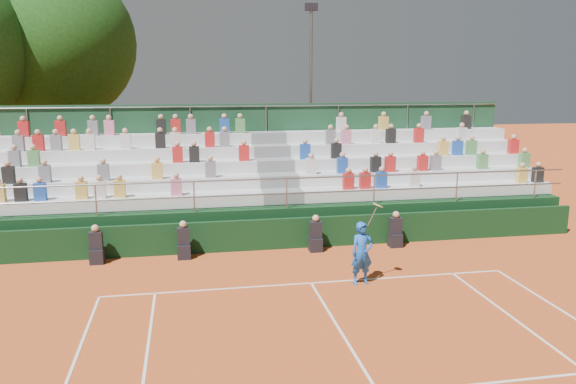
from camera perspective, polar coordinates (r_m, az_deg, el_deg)
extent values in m
plane|color=#C65121|center=(15.34, 2.36, -9.24)|extent=(90.00, 90.00, 0.00)
cube|color=white|center=(15.34, 2.36, -9.22)|extent=(11.00, 0.06, 0.01)
cube|color=white|center=(12.50, 5.66, -14.37)|extent=(0.06, 6.40, 0.01)
cube|color=black|center=(18.16, 0.17, -4.21)|extent=(20.00, 0.15, 1.00)
cube|color=black|center=(17.75, -18.83, -6.19)|extent=(0.40, 0.40, 0.44)
cube|color=black|center=(17.61, -18.94, -4.70)|extent=(0.38, 0.25, 0.55)
sphere|color=tan|center=(17.51, -19.02, -3.50)|extent=(0.22, 0.22, 0.22)
cube|color=black|center=(17.54, -10.51, -5.96)|extent=(0.40, 0.40, 0.44)
cube|color=black|center=(17.40, -10.57, -4.45)|extent=(0.38, 0.25, 0.55)
sphere|color=tan|center=(17.30, -10.62, -3.24)|extent=(0.22, 0.22, 0.22)
cube|color=black|center=(17.97, 2.80, -5.33)|extent=(0.40, 0.40, 0.44)
cube|color=black|center=(17.83, 2.82, -3.86)|extent=(0.38, 0.25, 0.55)
sphere|color=tan|center=(17.73, 2.83, -2.68)|extent=(0.22, 0.22, 0.22)
cube|color=black|center=(18.73, 10.81, -4.82)|extent=(0.40, 0.40, 0.44)
cube|color=black|center=(18.60, 10.87, -3.40)|extent=(0.38, 0.25, 0.55)
sphere|color=tan|center=(18.51, 10.92, -2.26)|extent=(0.22, 0.22, 0.22)
cube|color=black|center=(21.09, -1.36, -1.67)|extent=(20.00, 5.20, 1.20)
cube|color=silver|center=(19.17, -16.57, -1.05)|extent=(9.30, 0.85, 0.42)
cube|color=silver|center=(20.86, 14.05, 0.11)|extent=(9.30, 0.85, 0.42)
cube|color=slate|center=(19.30, -0.60, -0.46)|extent=(1.40, 0.85, 0.42)
cube|color=silver|center=(19.91, -16.39, 0.66)|extent=(9.30, 0.85, 0.42)
cube|color=silver|center=(21.54, 13.18, 1.65)|extent=(9.30, 0.85, 0.42)
cube|color=slate|center=(20.04, -1.01, 1.22)|extent=(1.40, 0.85, 0.42)
cube|color=silver|center=(20.67, -16.22, 2.25)|extent=(9.30, 0.85, 0.42)
cube|color=silver|center=(22.25, 12.37, 3.10)|extent=(9.30, 0.85, 0.42)
cube|color=slate|center=(20.80, -1.39, 2.78)|extent=(1.40, 0.85, 0.42)
cube|color=silver|center=(21.45, -16.06, 3.73)|extent=(9.30, 0.85, 0.42)
cube|color=silver|center=(22.97, 11.61, 4.45)|extent=(9.30, 0.85, 0.42)
cube|color=slate|center=(21.57, -1.75, 4.22)|extent=(1.40, 0.85, 0.42)
cube|color=silver|center=(22.24, -15.91, 5.10)|extent=(9.30, 0.85, 0.42)
cube|color=silver|center=(23.71, 10.89, 5.72)|extent=(9.30, 0.85, 0.42)
cube|color=slate|center=(22.35, -2.08, 5.57)|extent=(1.40, 0.85, 0.42)
cube|color=#184026|center=(22.98, -2.25, 3.50)|extent=(20.00, 0.12, 4.40)
cylinder|color=gray|center=(18.30, -0.14, 1.38)|extent=(20.00, 0.05, 0.05)
cylinder|color=gray|center=(22.68, -2.26, 8.73)|extent=(20.00, 0.05, 0.05)
cube|color=black|center=(19.50, -25.51, -0.03)|extent=(0.36, 0.24, 0.56)
cube|color=#1E4CB2|center=(19.35, -23.87, 0.03)|extent=(0.36, 0.24, 0.56)
cube|color=gold|center=(19.09, -20.24, 0.17)|extent=(0.36, 0.24, 0.56)
cube|color=silver|center=(19.00, -18.58, 0.23)|extent=(0.36, 0.24, 0.56)
cube|color=gold|center=(18.92, -16.71, 0.30)|extent=(0.36, 0.24, 0.56)
cube|color=pink|center=(18.80, -11.27, 0.50)|extent=(0.36, 0.24, 0.56)
cube|color=black|center=(20.38, -26.51, 1.55)|extent=(0.36, 0.24, 0.56)
cube|color=slate|center=(20.10, -23.46, 1.69)|extent=(0.36, 0.24, 0.56)
cube|color=slate|center=(19.75, -18.24, 1.91)|extent=(0.36, 0.24, 0.56)
cube|color=gold|center=(19.58, -13.14, 2.12)|extent=(0.36, 0.24, 0.56)
cube|color=slate|center=(19.57, -7.88, 2.31)|extent=(0.36, 0.24, 0.56)
cube|color=slate|center=(21.13, -26.01, 3.07)|extent=(0.36, 0.24, 0.56)
cube|color=#4C8C4C|center=(20.98, -24.41, 3.16)|extent=(0.36, 0.24, 0.56)
cube|color=red|center=(20.34, -11.15, 3.75)|extent=(0.36, 0.24, 0.56)
cube|color=black|center=(20.34, -9.51, 3.81)|extent=(0.36, 0.24, 0.56)
cube|color=red|center=(20.44, -4.50, 3.97)|extent=(0.36, 0.24, 0.56)
cube|color=slate|center=(21.91, -25.68, 4.48)|extent=(0.36, 0.24, 0.56)
cube|color=red|center=(21.75, -24.01, 4.58)|extent=(0.36, 0.24, 0.56)
cube|color=slate|center=(21.61, -22.48, 4.66)|extent=(0.36, 0.24, 0.56)
cube|color=gold|center=(21.49, -20.88, 4.75)|extent=(0.36, 0.24, 0.56)
cube|color=silver|center=(21.40, -19.51, 4.82)|extent=(0.36, 0.24, 0.56)
cube|color=silver|center=(21.24, -16.17, 4.98)|extent=(0.36, 0.24, 0.56)
cube|color=black|center=(21.15, -12.84, 5.12)|extent=(0.36, 0.24, 0.56)
cube|color=silver|center=(21.13, -11.37, 5.18)|extent=(0.36, 0.24, 0.56)
cube|color=red|center=(21.14, -7.95, 5.30)|extent=(0.36, 0.24, 0.56)
cube|color=slate|center=(21.17, -6.46, 5.35)|extent=(0.36, 0.24, 0.56)
cube|color=red|center=(22.69, -25.26, 5.80)|extent=(0.36, 0.24, 0.56)
cube|color=red|center=(22.40, -22.10, 5.99)|extent=(0.36, 0.24, 0.56)
cube|color=slate|center=(22.20, -19.20, 6.16)|extent=(0.36, 0.24, 0.56)
cube|color=pink|center=(22.11, -17.70, 6.24)|extent=(0.36, 0.24, 0.56)
cube|color=black|center=(21.95, -12.76, 6.46)|extent=(0.36, 0.24, 0.56)
cube|color=red|center=(21.93, -11.34, 6.52)|extent=(0.36, 0.24, 0.56)
cube|color=slate|center=(21.93, -9.84, 6.58)|extent=(0.36, 0.24, 0.56)
cube|color=#1E4CB2|center=(21.98, -6.48, 6.68)|extent=(0.36, 0.24, 0.56)
cube|color=#4C8C4C|center=(22.03, -4.89, 6.73)|extent=(0.36, 0.24, 0.56)
cube|color=red|center=(19.58, 6.15, 1.10)|extent=(0.36, 0.24, 0.56)
cube|color=red|center=(19.75, 7.83, 1.16)|extent=(0.36, 0.24, 0.56)
cube|color=#1E4CB2|center=(19.94, 9.46, 1.21)|extent=(0.36, 0.24, 0.56)
cube|color=silver|center=(20.38, 12.67, 1.31)|extent=(0.36, 0.24, 0.56)
cube|color=gold|center=(22.35, 22.65, 1.58)|extent=(0.36, 0.24, 0.56)
cube|color=black|center=(22.70, 24.03, 1.62)|extent=(0.36, 0.24, 0.56)
cube|color=silver|center=(20.03, 2.35, 2.63)|extent=(0.36, 0.24, 0.56)
cube|color=#1E4CB2|center=(20.31, 5.53, 2.71)|extent=(0.36, 0.24, 0.56)
cube|color=black|center=(20.69, 8.88, 2.78)|extent=(0.36, 0.24, 0.56)
cube|color=red|center=(20.87, 10.33, 2.82)|extent=(0.36, 0.24, 0.56)
cube|color=red|center=(21.35, 13.50, 2.88)|extent=(0.36, 0.24, 0.56)
cube|color=slate|center=(21.56, 14.76, 2.90)|extent=(0.36, 0.24, 0.56)
cube|color=#4C8C4C|center=(22.41, 19.13, 2.96)|extent=(0.36, 0.24, 0.56)
cube|color=#4C8C4C|center=(23.31, 22.86, 3.00)|extent=(0.36, 0.24, 0.56)
cube|color=#1E4CB2|center=(20.78, 1.74, 4.13)|extent=(0.36, 0.24, 0.56)
cube|color=black|center=(21.06, 4.92, 4.20)|extent=(0.36, 0.24, 0.56)
cube|color=gold|center=(22.55, 15.46, 4.31)|extent=(0.36, 0.24, 0.56)
cube|color=#1E4CB2|center=(22.82, 16.84, 4.32)|extent=(0.36, 0.24, 0.56)
cube|color=#4C8C4C|center=(23.09, 18.12, 4.32)|extent=(0.36, 0.24, 0.56)
cube|color=red|center=(23.98, 21.90, 4.31)|extent=(0.36, 0.24, 0.56)
cube|color=slate|center=(21.82, 4.34, 5.58)|extent=(0.36, 0.24, 0.56)
cube|color=pink|center=(21.99, 5.92, 5.60)|extent=(0.36, 0.24, 0.56)
cube|color=silver|center=(22.35, 8.90, 5.62)|extent=(0.36, 0.24, 0.56)
cube|color=black|center=(22.56, 10.40, 5.62)|extent=(0.36, 0.24, 0.56)
cube|color=red|center=(23.00, 13.13, 5.62)|extent=(0.36, 0.24, 0.56)
cube|color=silver|center=(23.78, 17.20, 5.60)|extent=(0.36, 0.24, 0.56)
cube|color=silver|center=(22.77, 5.42, 6.88)|extent=(0.36, 0.24, 0.56)
cube|color=gold|center=(23.31, 9.67, 6.88)|extent=(0.36, 0.24, 0.56)
cube|color=slate|center=(24.00, 13.84, 6.84)|extent=(0.36, 0.24, 0.56)
cube|color=black|center=(24.78, 17.62, 6.78)|extent=(0.36, 0.24, 0.56)
imported|color=blue|center=(15.16, 7.53, -6.18)|extent=(0.67, 0.48, 1.70)
cylinder|color=gray|center=(14.96, 8.54, -2.48)|extent=(0.26, 0.03, 0.51)
cylinder|color=#E5D866|center=(14.94, 9.12, -1.34)|extent=(0.26, 0.28, 0.14)
cylinder|color=#392114|center=(29.36, -21.70, 4.14)|extent=(0.50, 0.50, 4.05)
sphere|color=#13380F|center=(29.19, -22.45, 13.78)|extent=(7.29, 7.29, 7.29)
cylinder|color=gray|center=(27.83, 2.31, 9.19)|extent=(0.16, 0.16, 8.50)
cube|color=black|center=(27.99, 2.39, 18.28)|extent=(0.60, 0.25, 0.35)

